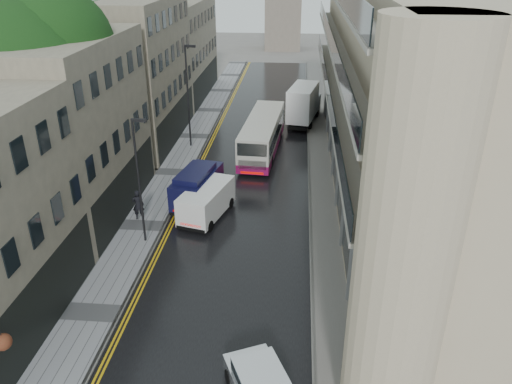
% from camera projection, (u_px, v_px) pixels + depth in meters
% --- Properties ---
extents(road, '(9.00, 85.00, 0.02)m').
position_uv_depth(road, '(250.00, 176.00, 38.02)').
color(road, black).
rests_on(road, ground).
extents(left_sidewalk, '(2.70, 85.00, 0.12)m').
position_uv_depth(left_sidewalk, '(174.00, 173.00, 38.45)').
color(left_sidewalk, gray).
rests_on(left_sidewalk, ground).
extents(right_sidewalk, '(1.80, 85.00, 0.12)m').
position_uv_depth(right_sidewalk, '(321.00, 178.00, 37.59)').
color(right_sidewalk, slate).
rests_on(right_sidewalk, ground).
extents(old_shop_row, '(4.50, 56.00, 12.00)m').
position_uv_depth(old_shop_row, '(130.00, 87.00, 38.37)').
color(old_shop_row, gray).
rests_on(old_shop_row, ground).
extents(modern_block, '(8.00, 40.00, 14.00)m').
position_uv_depth(modern_block, '(402.00, 94.00, 32.83)').
color(modern_block, '#BCAA8B').
rests_on(modern_block, ground).
extents(tree_near, '(10.56, 10.56, 13.89)m').
position_uv_depth(tree_near, '(25.00, 112.00, 29.23)').
color(tree_near, black).
rests_on(tree_near, ground).
extents(tree_far, '(9.24, 9.24, 12.46)m').
position_uv_depth(tree_far, '(109.00, 75.00, 41.17)').
color(tree_far, black).
rests_on(tree_far, ground).
extents(cream_bus, '(3.22, 11.07, 2.98)m').
position_uv_depth(cream_bus, '(243.00, 148.00, 39.24)').
color(cream_bus, beige).
rests_on(cream_bus, road).
extents(white_lorry, '(3.56, 7.65, 3.87)m').
position_uv_depth(white_lorry, '(290.00, 108.00, 47.51)').
color(white_lorry, white).
rests_on(white_lorry, road).
extents(white_van, '(3.17, 5.08, 2.13)m').
position_uv_depth(white_van, '(181.00, 211.00, 30.63)').
color(white_van, white).
rests_on(white_van, road).
extents(navy_van, '(2.93, 5.31, 2.56)m').
position_uv_depth(navy_van, '(174.00, 195.00, 32.17)').
color(navy_van, black).
rests_on(navy_van, road).
extents(pedestrian, '(0.80, 0.60, 1.99)m').
position_uv_depth(pedestrian, '(138.00, 205.00, 31.29)').
color(pedestrian, black).
rests_on(pedestrian, left_sidewalk).
extents(lamp_post_near, '(0.84, 0.20, 7.41)m').
position_uv_depth(lamp_post_near, '(139.00, 183.00, 27.77)').
color(lamp_post_near, black).
rests_on(lamp_post_near, left_sidewalk).
extents(lamp_post_far, '(0.98, 0.40, 8.54)m').
position_uv_depth(lamp_post_far, '(188.00, 97.00, 41.75)').
color(lamp_post_far, black).
rests_on(lamp_post_far, left_sidewalk).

